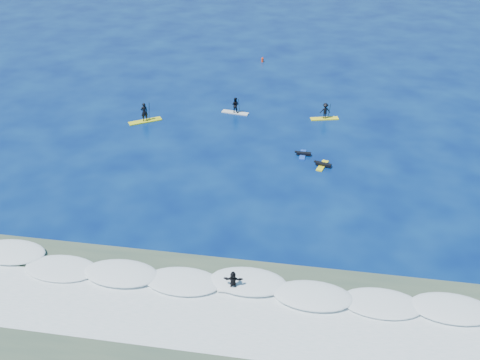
% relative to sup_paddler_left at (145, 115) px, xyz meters
% --- Properties ---
extents(ground, '(160.00, 160.00, 0.00)m').
position_rel_sup_paddler_left_xyz_m(ground, '(12.66, -12.13, -0.72)').
color(ground, '#031049').
rests_on(ground, ground).
extents(shallow_water, '(90.00, 13.00, 0.01)m').
position_rel_sup_paddler_left_xyz_m(shallow_water, '(12.66, -26.13, -0.72)').
color(shallow_water, '#384C3D').
rests_on(shallow_water, ground).
extents(breaking_wave, '(40.00, 6.00, 0.30)m').
position_rel_sup_paddler_left_xyz_m(breaking_wave, '(12.66, -22.13, -0.72)').
color(breaking_wave, white).
rests_on(breaking_wave, ground).
extents(whitewater, '(34.00, 5.00, 0.02)m').
position_rel_sup_paddler_left_xyz_m(whitewater, '(12.66, -25.13, -0.72)').
color(whitewater, silver).
rests_on(whitewater, ground).
extents(sup_paddler_left, '(3.19, 2.52, 2.31)m').
position_rel_sup_paddler_left_xyz_m(sup_paddler_left, '(0.00, 0.00, 0.00)').
color(sup_paddler_left, yellow).
rests_on(sup_paddler_left, ground).
extents(sup_paddler_center, '(2.87, 1.15, 1.96)m').
position_rel_sup_paddler_left_xyz_m(sup_paddler_center, '(8.55, 3.48, 0.01)').
color(sup_paddler_center, silver).
rests_on(sup_paddler_center, ground).
extents(sup_paddler_right, '(2.90, 1.41, 1.98)m').
position_rel_sup_paddler_left_xyz_m(sup_paddler_right, '(17.69, 3.47, 0.05)').
color(sup_paddler_right, yellow).
rests_on(sup_paddler_right, ground).
extents(prone_paddler_near, '(1.54, 2.02, 0.41)m').
position_rel_sup_paddler_left_xyz_m(prone_paddler_near, '(17.77, -6.28, -0.58)').
color(prone_paddler_near, yellow).
rests_on(prone_paddler_near, ground).
extents(prone_paddler_far, '(1.46, 1.86, 0.39)m').
position_rel_sup_paddler_left_xyz_m(prone_paddler_far, '(15.99, -4.59, -0.59)').
color(prone_paddler_far, '#1845B7').
rests_on(prone_paddler_far, ground).
extents(wave_surfer, '(1.95, 0.68, 1.38)m').
position_rel_sup_paddler_left_xyz_m(wave_surfer, '(12.86, -22.71, 0.07)').
color(wave_surfer, white).
rests_on(wave_surfer, breaking_wave).
extents(marker_buoy, '(0.31, 0.31, 0.73)m').
position_rel_sup_paddler_left_xyz_m(marker_buoy, '(9.33, 19.93, -0.40)').
color(marker_buoy, red).
rests_on(marker_buoy, ground).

